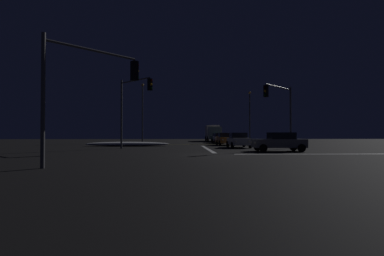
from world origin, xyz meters
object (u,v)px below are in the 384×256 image
object	(u,v)px
traffic_signal_sw	(89,80)
box_truck	(213,132)
sedan_white	(220,138)
traffic_signal_nw	(133,100)
sedan_silver	(238,140)
streetlamp_left_far	(142,109)
traffic_signal_ne	(281,104)
sedan_green	(218,138)
streetlamp_right_far	(250,113)
sedan_orange	(225,139)
sedan_gray_crossing	(279,142)

from	to	relation	value
traffic_signal_sw	box_truck	bearing A→B (deg)	76.70
sedan_white	traffic_signal_nw	size ratio (longest dim) A/B	0.64
sedan_silver	streetlamp_left_far	bearing A→B (deg)	122.88
traffic_signal_ne	traffic_signal_nw	distance (m)	14.00
traffic_signal_sw	traffic_signal_nw	xyz separation A→B (m)	(-0.21, 14.00, 0.60)
sedan_green	box_truck	bearing A→B (deg)	90.52
sedan_white	sedan_silver	bearing A→B (deg)	-89.07
streetlamp_left_far	streetlamp_right_far	bearing A→B (deg)	0.00
sedan_green	traffic_signal_ne	distance (m)	23.44
traffic_signal_nw	box_truck	bearing A→B (deg)	70.58
sedan_orange	sedan_white	xyz separation A→B (m)	(0.16, 6.73, 0.00)
sedan_orange	traffic_signal_nw	xyz separation A→B (m)	(-10.18, -9.77, 3.84)
streetlamp_left_far	sedan_gray_crossing	bearing A→B (deg)	-60.69
traffic_signal_ne	traffic_signal_nw	world-z (taller)	traffic_signal_nw
sedan_green	traffic_signal_nw	bearing A→B (deg)	-115.33
sedan_gray_crossing	box_truck	bearing A→B (deg)	93.39
traffic_signal_ne	traffic_signal_nw	size ratio (longest dim) A/B	0.91
streetlamp_left_far	sedan_green	bearing A→B (deg)	1.18
box_truck	traffic_signal_ne	bearing A→B (deg)	-83.84
sedan_gray_crossing	streetlamp_right_far	size ratio (longest dim) A/B	0.50
sedan_green	streetlamp_right_far	bearing A→B (deg)	-2.77
sedan_gray_crossing	traffic_signal_sw	xyz separation A→B (m)	(-12.50, -10.30, 3.24)
streetlamp_left_far	sedan_white	bearing A→B (deg)	-25.87
sedan_silver	sedan_white	size ratio (longest dim) A/B	1.00
box_truck	traffic_signal_nw	distance (m)	32.30
sedan_white	sedan_green	bearing A→B (deg)	86.18
sedan_orange	box_truck	size ratio (longest dim) A/B	0.52
traffic_signal_nw	streetlamp_left_far	bearing A→B (deg)	95.03
streetlamp_left_far	traffic_signal_sw	bearing A→B (deg)	-86.56
sedan_silver	sedan_gray_crossing	xyz separation A→B (m)	(2.15, -6.77, 0.00)
sedan_gray_crossing	sedan_green	bearing A→B (deg)	94.21
sedan_white	sedan_green	size ratio (longest dim) A/B	1.00
box_truck	traffic_signal_nw	world-z (taller)	traffic_signal_nw
sedan_orange	sedan_white	world-z (taller)	same
traffic_signal_ne	sedan_green	bearing A→B (deg)	98.01
sedan_orange	streetlamp_left_far	world-z (taller)	streetlamp_left_far
sedan_orange	sedan_green	size ratio (longest dim) A/B	1.00
sedan_silver	streetlamp_right_far	xyz separation A→B (m)	(5.62, 19.40, 4.20)
sedan_orange	sedan_gray_crossing	size ratio (longest dim) A/B	1.00
traffic_signal_sw	traffic_signal_ne	bearing A→B (deg)	45.00
traffic_signal_ne	traffic_signal_sw	world-z (taller)	traffic_signal_ne
traffic_signal_ne	streetlamp_right_far	world-z (taller)	streetlamp_right_far
sedan_white	traffic_signal_ne	distance (m)	17.46
sedan_silver	traffic_signal_nw	bearing A→B (deg)	-163.78
sedan_gray_crossing	traffic_signal_nw	distance (m)	13.78
sedan_green	traffic_signal_nw	distance (m)	25.45
sedan_white	sedan_green	xyz separation A→B (m)	(0.42, 6.24, 0.00)
sedan_white	traffic_signal_sw	distance (m)	32.30
traffic_signal_sw	streetlamp_right_far	xyz separation A→B (m)	(15.97, 36.47, 0.96)
sedan_silver	traffic_signal_sw	distance (m)	20.23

